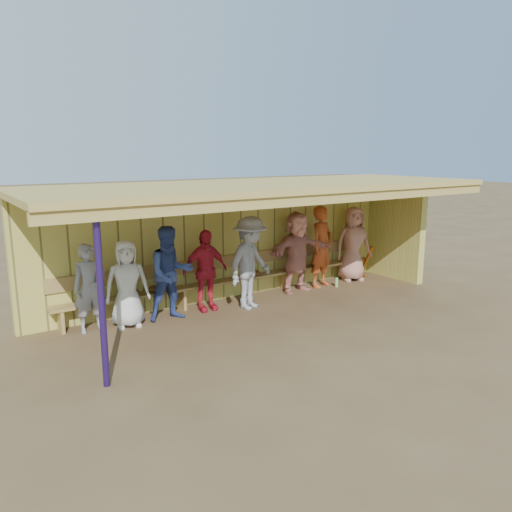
{
  "coord_description": "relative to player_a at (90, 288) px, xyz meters",
  "views": [
    {
      "loc": [
        -5.42,
        -7.63,
        3.07
      ],
      "look_at": [
        0.0,
        0.35,
        1.05
      ],
      "focal_mm": 35.0,
      "sensor_mm": 36.0,
      "label": 1
    }
  ],
  "objects": [
    {
      "name": "player_h",
      "position": [
        6.28,
        0.0,
        0.12
      ],
      "size": [
        1.02,
        0.83,
        1.8
      ],
      "primitive_type": "imported",
      "rotation": [
        0.0,
        0.0,
        -0.35
      ],
      "color": "tan",
      "rests_on": "ground"
    },
    {
      "name": "dugout_equipment",
      "position": [
        2.71,
        0.18,
        -0.28
      ],
      "size": [
        6.2,
        0.62,
        0.8
      ],
      "color": "orange",
      "rests_on": "ground"
    },
    {
      "name": "player_a",
      "position": [
        0.0,
        0.0,
        0.0
      ],
      "size": [
        0.57,
        0.39,
        1.55
      ],
      "primitive_type": "imported",
      "rotation": [
        0.0,
        0.0,
        -0.03
      ],
      "color": "gray",
      "rests_on": "ground"
    },
    {
      "name": "player_b",
      "position": [
        0.62,
        -0.12,
        0.01
      ],
      "size": [
        0.85,
        0.64,
        1.57
      ],
      "primitive_type": "imported",
      "rotation": [
        0.0,
        0.0,
        -0.19
      ],
      "color": "silver",
      "rests_on": "ground"
    },
    {
      "name": "player_e",
      "position": [
        3.01,
        -0.44,
        0.15
      ],
      "size": [
        1.36,
        1.07,
        1.85
      ],
      "primitive_type": "imported",
      "rotation": [
        0.0,
        0.0,
        0.37
      ],
      "color": "gray",
      "rests_on": "ground"
    },
    {
      "name": "bench",
      "position": [
        3.14,
        0.31,
        -0.25
      ],
      "size": [
        7.6,
        0.34,
        0.93
      ],
      "color": "#AB8849",
      "rests_on": "ground"
    },
    {
      "name": "player_g",
      "position": [
        5.28,
        0.0,
        0.16
      ],
      "size": [
        0.78,
        0.62,
        1.87
      ],
      "primitive_type": "imported",
      "rotation": [
        0.0,
        0.0,
        0.27
      ],
      "color": "#B0461C",
      "rests_on": "ground"
    },
    {
      "name": "ground",
      "position": [
        3.14,
        -0.81,
        -0.77
      ],
      "size": [
        90.0,
        90.0,
        0.0
      ],
      "primitive_type": "plane",
      "color": "brown",
      "rests_on": "ground"
    },
    {
      "name": "dugout_structure",
      "position": [
        3.53,
        -0.12,
        0.92
      ],
      "size": [
        8.8,
        3.2,
        2.5
      ],
      "color": "#C4BA54",
      "rests_on": "ground"
    },
    {
      "name": "player_f",
      "position": [
        4.52,
        -0.03,
        0.13
      ],
      "size": [
        1.7,
        0.61,
        1.81
      ],
      "primitive_type": "imported",
      "rotation": [
        0.0,
        0.0,
        0.05
      ],
      "color": "#DF8C7D",
      "rests_on": "ground"
    },
    {
      "name": "player_d",
      "position": [
        2.21,
        -0.06,
        0.03
      ],
      "size": [
        0.95,
        0.42,
        1.6
      ],
      "primitive_type": "imported",
      "rotation": [
        0.0,
        0.0,
        -0.03
      ],
      "color": "red",
      "rests_on": "ground"
    },
    {
      "name": "player_c",
      "position": [
        1.42,
        -0.2,
        0.1
      ],
      "size": [
        0.92,
        0.75,
        1.76
      ],
      "primitive_type": "imported",
      "rotation": [
        0.0,
        0.0,
        -0.1
      ],
      "color": "#344790",
      "rests_on": "ground"
    }
  ]
}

